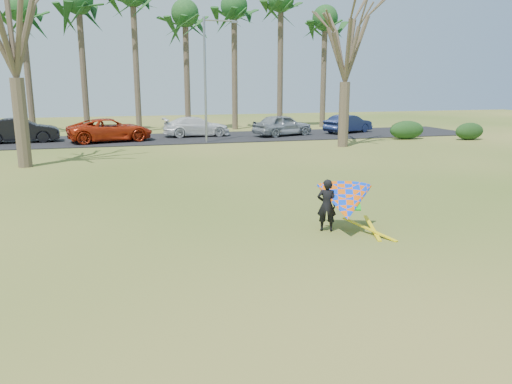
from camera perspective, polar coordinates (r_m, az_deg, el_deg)
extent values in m
plane|color=#2C5913|center=(12.05, 2.51, -7.13)|extent=(100.00, 100.00, 0.00)
cube|color=black|center=(36.20, -9.62, 6.04)|extent=(46.00, 7.00, 0.06)
cylinder|color=brown|center=(42.31, -24.62, 12.10)|extent=(0.48, 0.48, 9.00)
ellipsoid|color=#1C4E1C|center=(42.63, -25.24, 18.53)|extent=(4.84, 4.84, 3.08)
cylinder|color=#4D3E2E|center=(41.89, -19.13, 13.02)|extent=(0.48, 0.48, 9.70)
ellipsoid|color=#18431C|center=(42.30, -19.66, 20.00)|extent=(4.84, 4.84, 3.08)
cylinder|color=#4A3D2C|center=(41.84, -13.54, 13.84)|extent=(0.48, 0.48, 10.40)
cylinder|color=#4C3F2E|center=(42.16, -7.91, 13.10)|extent=(0.48, 0.48, 9.00)
ellipsoid|color=#174118|center=(42.48, -8.12, 19.58)|extent=(4.84, 4.84, 3.08)
cylinder|color=#46352A|center=(42.87, -2.46, 13.66)|extent=(0.48, 0.48, 9.70)
ellipsoid|color=#184419|center=(43.27, -2.53, 20.49)|extent=(4.84, 4.84, 3.08)
cylinder|color=#46362A|center=(43.93, 2.79, 14.09)|extent=(0.48, 0.48, 10.40)
cylinder|color=#4B3C2D|center=(45.31, 7.72, 13.06)|extent=(0.48, 0.48, 9.00)
ellipsoid|color=#184519|center=(45.60, 7.91, 19.10)|extent=(4.84, 4.84, 3.08)
cylinder|color=brown|center=(26.27, -25.25, 7.13)|extent=(0.64, 0.64, 4.20)
cylinder|color=#4B3E2D|center=(31.86, 10.00, 8.70)|extent=(0.64, 0.64, 3.99)
cylinder|color=gray|center=(33.25, -5.83, 12.44)|extent=(0.16, 0.16, 8.00)
cylinder|color=gray|center=(33.64, -4.20, 18.96)|extent=(2.00, 0.10, 0.10)
cube|color=gray|center=(33.84, -2.45, 18.86)|extent=(0.40, 0.18, 0.12)
ellipsoid|color=#173A15|center=(37.13, 16.84, 6.80)|extent=(2.59, 1.18, 1.30)
ellipsoid|color=#163413|center=(38.20, 23.20, 6.40)|extent=(2.15, 1.01, 1.19)
imported|color=black|center=(36.63, -25.31, 6.38)|extent=(4.94, 2.12, 1.58)
imported|color=#B0290E|center=(35.11, -16.31, 6.83)|extent=(5.97, 3.76, 1.54)
imported|color=white|center=(37.15, -6.82, 7.43)|extent=(4.92, 2.14, 1.41)
imported|color=gray|center=(37.34, 3.04, 7.65)|extent=(4.95, 3.26, 1.57)
imported|color=#172146|center=(40.04, 10.49, 7.67)|extent=(4.47, 3.07, 1.39)
imported|color=black|center=(13.81, 8.08, -1.51)|extent=(0.62, 0.52, 1.46)
cone|color=#053CEF|center=(13.74, 10.23, -1.14)|extent=(2.13, 2.39, 2.02)
cube|color=#0CBF19|center=(13.73, 10.81, -1.38)|extent=(0.62, 0.60, 0.24)
cube|color=yellow|center=(13.90, 12.76, -4.66)|extent=(0.85, 1.66, 0.28)
cube|color=yellow|center=(14.16, 13.11, -4.36)|extent=(0.56, 1.76, 0.22)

